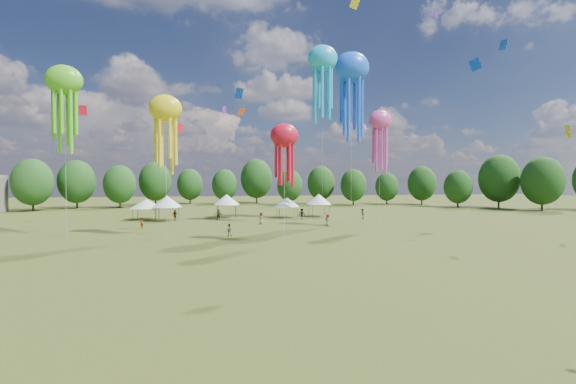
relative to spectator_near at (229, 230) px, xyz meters
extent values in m
plane|color=#384416|center=(4.39, -32.72, -0.76)|extent=(300.00, 300.00, 0.00)
imported|color=gray|center=(0.00, 0.00, 0.00)|extent=(0.74, 0.58, 1.53)
imported|color=gray|center=(5.17, 11.85, 0.17)|extent=(0.86, 1.05, 1.86)
imported|color=gray|center=(23.81, 16.80, 0.14)|extent=(0.93, 1.05, 1.80)
imported|color=gray|center=(12.99, 17.83, 0.19)|extent=(1.29, 0.83, 1.90)
imported|color=gray|center=(-8.91, 19.76, 0.14)|extent=(1.13, 0.95, 1.82)
imported|color=gray|center=(-1.56, 19.30, 0.18)|extent=(1.82, 1.24, 1.88)
imported|color=gray|center=(-12.23, 9.71, 0.00)|extent=(0.53, 0.65, 1.54)
imported|color=gray|center=(14.76, 7.65, 0.13)|extent=(1.02, 1.01, 1.78)
cylinder|color=#47474C|center=(-15.92, 20.43, 0.19)|extent=(0.08, 0.08, 1.90)
cylinder|color=#47474C|center=(-15.92, 24.19, 0.19)|extent=(0.08, 0.08, 1.90)
cylinder|color=#47474C|center=(-12.16, 20.43, 0.19)|extent=(0.08, 0.08, 1.90)
cylinder|color=#47474C|center=(-12.16, 24.19, 0.19)|extent=(0.08, 0.08, 1.90)
cube|color=silver|center=(-14.04, 22.31, 1.19)|extent=(4.16, 4.16, 0.10)
cone|color=silver|center=(-14.04, 22.31, 2.05)|extent=(5.41, 5.41, 1.63)
cylinder|color=#47474C|center=(-11.85, 17.86, 0.37)|extent=(0.08, 0.08, 2.26)
cylinder|color=#47474C|center=(-11.85, 21.26, 0.37)|extent=(0.08, 0.08, 2.26)
cylinder|color=#47474C|center=(-8.44, 17.86, 0.37)|extent=(0.08, 0.08, 2.26)
cylinder|color=#47474C|center=(-8.44, 21.26, 0.37)|extent=(0.08, 0.08, 2.26)
cube|color=silver|center=(-10.15, 19.56, 1.55)|extent=(3.80, 3.80, 0.10)
cone|color=silver|center=(-10.15, 19.56, 2.57)|extent=(4.95, 4.95, 1.94)
cylinder|color=#47474C|center=(-1.77, 22.43, 0.37)|extent=(0.08, 0.08, 2.27)
cylinder|color=#47474C|center=(-1.77, 25.79, 0.37)|extent=(0.08, 0.08, 2.27)
cylinder|color=#47474C|center=(1.59, 22.43, 0.37)|extent=(0.08, 0.08, 2.27)
cylinder|color=#47474C|center=(1.59, 25.79, 0.37)|extent=(0.08, 0.08, 2.27)
cube|color=silver|center=(-0.09, 24.11, 1.56)|extent=(3.75, 3.75, 0.10)
cone|color=silver|center=(-0.09, 24.11, 2.58)|extent=(4.88, 4.88, 1.95)
cylinder|color=#47474C|center=(9.27, 19.73, 0.21)|extent=(0.08, 0.08, 1.95)
cylinder|color=#47474C|center=(9.27, 23.01, 0.21)|extent=(0.08, 0.08, 1.95)
cylinder|color=#47474C|center=(12.55, 19.73, 0.21)|extent=(0.08, 0.08, 1.95)
cylinder|color=#47474C|center=(12.55, 23.01, 0.21)|extent=(0.08, 0.08, 1.95)
cube|color=silver|center=(10.91, 21.37, 1.23)|extent=(3.69, 3.69, 0.10)
cone|color=silver|center=(10.91, 21.37, 2.12)|extent=(4.79, 4.79, 1.67)
cylinder|color=#47474C|center=(15.65, 20.86, 0.37)|extent=(0.08, 0.08, 2.26)
cylinder|color=#47474C|center=(15.65, 24.09, 0.37)|extent=(0.08, 0.08, 2.26)
cylinder|color=#47474C|center=(18.88, 20.86, 0.37)|extent=(0.08, 0.08, 2.26)
cylinder|color=#47474C|center=(18.88, 24.09, 0.37)|extent=(0.08, 0.08, 2.26)
cube|color=silver|center=(17.27, 22.47, 1.55)|extent=(3.64, 3.64, 0.10)
cone|color=silver|center=(17.27, 22.47, 2.57)|extent=(4.73, 4.73, 1.94)
ellipsoid|color=yellow|center=(-7.45, 0.58, 14.78)|extent=(3.86, 2.70, 3.28)
cylinder|color=beige|center=(-7.45, 0.58, 7.01)|extent=(0.03, 0.03, 15.55)
ellipsoid|color=#1CB4F0|center=(14.34, 9.13, 24.73)|extent=(4.60, 3.22, 3.91)
cylinder|color=beige|center=(14.34, 9.13, 11.98)|extent=(0.03, 0.03, 25.49)
ellipsoid|color=#DC40A3|center=(21.52, 4.21, 14.71)|extent=(3.43, 2.40, 2.91)
cylinder|color=beige|center=(21.52, 4.21, 6.97)|extent=(0.03, 0.03, 15.48)
ellipsoid|color=#5ACC21|center=(-19.56, 3.04, 18.25)|extent=(4.25, 2.97, 3.61)
cylinder|color=beige|center=(-19.56, 3.04, 8.74)|extent=(0.03, 0.03, 19.02)
ellipsoid|color=red|center=(5.91, -6.24, 11.02)|extent=(3.08, 2.15, 2.61)
cylinder|color=beige|center=(5.91, -6.24, 5.13)|extent=(0.03, 0.03, 11.78)
ellipsoid|color=blue|center=(20.76, 14.09, 25.16)|extent=(6.00, 4.20, 5.10)
cylinder|color=beige|center=(20.76, 14.09, 12.20)|extent=(0.03, 0.03, 25.93)
cube|color=blue|center=(2.39, 25.71, 22.74)|extent=(1.74, 1.14, 2.38)
cube|color=#1CB4F0|center=(23.50, 34.11, 31.13)|extent=(0.43, 0.80, 0.84)
cube|color=purple|center=(-0.47, 14.11, 17.31)|extent=(0.63, 1.04, 1.28)
cube|color=blue|center=(38.47, 0.91, 25.31)|extent=(0.46, 1.22, 1.52)
cube|color=red|center=(-9.29, 31.49, 16.54)|extent=(1.46, 1.54, 2.34)
cube|color=yellow|center=(22.77, 18.42, 37.95)|extent=(1.89, 0.54, 2.17)
cube|color=blue|center=(45.44, 16.24, 27.59)|extent=(1.45, 2.02, 2.76)
cube|color=#DC40A3|center=(31.92, 36.13, 18.62)|extent=(1.04, 1.26, 1.35)
cube|color=purple|center=(31.09, 6.00, 31.21)|extent=(0.89, 0.29, 0.99)
cube|color=red|center=(-26.74, 29.82, 19.38)|extent=(1.41, 1.27, 1.87)
cube|color=#FF530F|center=(2.36, 16.04, 17.53)|extent=(1.35, 0.69, 1.48)
cube|color=yellow|center=(44.50, -3.79, 12.65)|extent=(0.79, 1.37, 1.69)
cylinder|color=#38281C|center=(-42.79, 45.47, 0.92)|extent=(0.44, 0.44, 3.36)
ellipsoid|color=#1D4517|center=(-42.79, 45.47, 5.75)|extent=(8.40, 8.40, 10.51)
cylinder|color=#38281C|center=(-36.30, 52.77, 0.94)|extent=(0.44, 0.44, 3.41)
ellipsoid|color=#1D4517|center=(-36.30, 52.77, 5.84)|extent=(8.53, 8.53, 10.66)
cylinder|color=#38281C|center=(-26.21, 52.30, 0.77)|extent=(0.44, 0.44, 3.07)
ellipsoid|color=#1D4517|center=(-26.21, 52.30, 5.18)|extent=(7.66, 7.66, 9.58)
cylinder|color=#38281C|center=(-19.12, 60.61, 0.95)|extent=(0.44, 0.44, 3.43)
ellipsoid|color=#1D4517|center=(-19.12, 60.61, 5.89)|extent=(8.58, 8.58, 10.73)
cylinder|color=#38281C|center=(-10.37, 66.24, 0.71)|extent=(0.44, 0.44, 2.95)
ellipsoid|color=#1D4517|center=(-10.37, 66.24, 4.94)|extent=(7.37, 7.37, 9.21)
cylinder|color=#38281C|center=(-0.31, 62.34, 0.68)|extent=(0.44, 0.44, 2.89)
ellipsoid|color=#1D4517|center=(-0.31, 62.34, 4.84)|extent=(7.23, 7.23, 9.04)
cylinder|color=#38281C|center=(9.30, 66.77, 1.16)|extent=(0.44, 0.44, 3.84)
ellipsoid|color=#1D4517|center=(9.30, 66.77, 6.67)|extent=(9.60, 9.60, 11.99)
cylinder|color=#38281C|center=(17.58, 55.72, 0.66)|extent=(0.44, 0.44, 2.84)
ellipsoid|color=#1D4517|center=(17.58, 55.72, 4.75)|extent=(7.11, 7.11, 8.89)
cylinder|color=#38281C|center=(27.32, 58.31, 0.82)|extent=(0.44, 0.44, 3.16)
ellipsoid|color=#1D4517|center=(27.32, 58.31, 5.36)|extent=(7.91, 7.91, 9.88)
cylinder|color=#38281C|center=(35.08, 52.57, 0.68)|extent=(0.44, 0.44, 2.88)
ellipsoid|color=#1D4517|center=(35.08, 52.57, 4.82)|extent=(7.21, 7.21, 9.01)
cylinder|color=#38281C|center=(45.90, 54.52, 0.55)|extent=(0.44, 0.44, 2.63)
ellipsoid|color=#1D4517|center=(45.90, 54.52, 4.33)|extent=(6.57, 6.57, 8.22)
cylinder|color=#38281C|center=(54.90, 51.01, 0.80)|extent=(0.44, 0.44, 3.13)
ellipsoid|color=#1D4517|center=(54.90, 51.01, 5.29)|extent=(7.81, 7.81, 9.77)
cylinder|color=#38281C|center=(58.03, 39.09, 0.60)|extent=(0.44, 0.44, 2.72)
ellipsoid|color=#1D4517|center=(58.03, 39.09, 4.50)|extent=(6.80, 6.80, 8.50)
cylinder|color=#38281C|center=(67.35, 36.20, 1.14)|extent=(0.44, 0.44, 3.81)
ellipsoid|color=#1D4517|center=(67.35, 36.20, 6.62)|extent=(9.52, 9.52, 11.90)
cylinder|color=#38281C|center=(70.96, 27.08, 0.99)|extent=(0.44, 0.44, 3.51)
ellipsoid|color=#1D4517|center=(70.96, 27.08, 6.04)|extent=(8.78, 8.78, 10.97)
camera|label=1|loc=(-0.62, -46.06, 6.15)|focal=23.12mm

